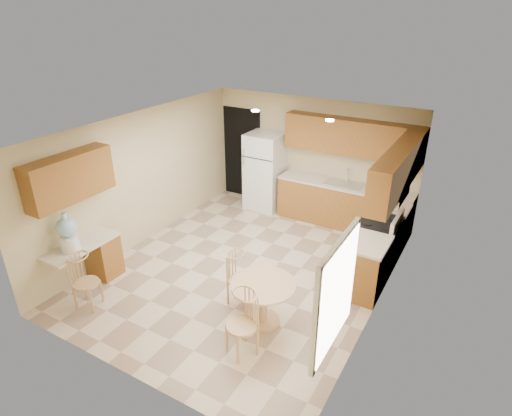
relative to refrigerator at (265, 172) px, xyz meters
The scene contains 30 objects.
floor 2.72m from the refrigerator, 68.40° to the right, with size 5.50×5.50×0.00m, color beige.
ceiling 3.06m from the refrigerator, 68.40° to the right, with size 4.50×5.50×0.02m, color white.
wall_back 1.09m from the refrigerator, 20.23° to the left, with size 4.50×0.02×2.50m, color beige.
wall_front 5.25m from the refrigerator, 79.55° to the right, with size 4.50×0.02×2.50m, color beige.
wall_left 2.76m from the refrigerator, 118.44° to the right, with size 0.02×5.50×2.50m, color beige.
wall_right 4.02m from the refrigerator, 36.87° to the right, with size 0.02×5.50×2.50m, color beige.
doorway 0.89m from the refrigerator, 157.27° to the left, with size 0.90×0.02×2.10m, color black.
base_cab_back 1.87m from the refrigerator, ahead, with size 2.75×0.60×0.87m, color #9C6327.
counter_back 1.83m from the refrigerator, ahead, with size 2.75×0.63×0.04m, color beige.
base_cab_right_a 2.98m from the refrigerator, 10.64° to the right, with size 0.60×0.59×0.87m, color #9C6327.
counter_right_a 2.95m from the refrigerator, 10.64° to the right, with size 0.63×0.59×0.04m, color beige.
base_cab_right_b 3.55m from the refrigerator, 34.59° to the right, with size 0.60×0.80×0.87m, color #9C6327.
counter_right_b 3.52m from the refrigerator, 34.59° to the right, with size 0.63×0.80×0.04m, color beige.
upper_cab_back 2.09m from the refrigerator, ahead, with size 2.75×0.33×0.70m, color #9C6327.
upper_cab_right 3.41m from the refrigerator, 21.41° to the right, with size 0.33×2.42×0.70m, color #9C6327.
upper_cab_left 4.27m from the refrigerator, 105.84° to the right, with size 0.33×1.40×0.70m, color #9C6327.
sink 1.80m from the refrigerator, ahead, with size 0.78×0.44×0.01m, color silver.
range_hood 3.24m from the refrigerator, 22.46° to the right, with size 0.50×0.76×0.14m, color silver.
desk_pedestal 3.90m from the refrigerator, 105.76° to the right, with size 0.48×0.42×0.72m, color #9C6327.
desk_top 4.23m from the refrigerator, 104.36° to the right, with size 0.50×1.20×0.04m, color beige.
window 5.35m from the refrigerator, 53.21° to the right, with size 0.06×1.12×1.30m.
can_light_a 2.07m from the refrigerator, 69.44° to the right, with size 0.14×0.14×0.02m, color white.
can_light_b 2.74m from the refrigerator, 32.96° to the right, with size 0.14×0.14×0.02m, color white.
refrigerator is the anchor object (origin of this frame).
stove 3.15m from the refrigerator, 22.99° to the right, with size 0.65×0.76×1.09m.
dining_table 3.96m from the refrigerator, 61.42° to the right, with size 0.92×0.92×0.68m.
chair_table_a 3.57m from the refrigerator, 67.92° to the right, with size 0.38×0.49×0.85m.
chair_table_b 4.64m from the refrigerator, 65.26° to the right, with size 0.41×0.47×0.93m.
chair_desk 4.58m from the refrigerator, 97.54° to the right, with size 0.38×0.50×0.87m.
water_crock 4.41m from the refrigerator, 103.79° to the right, with size 0.30×0.30×0.63m.
Camera 1 is at (3.30, -5.36, 4.19)m, focal length 30.00 mm.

